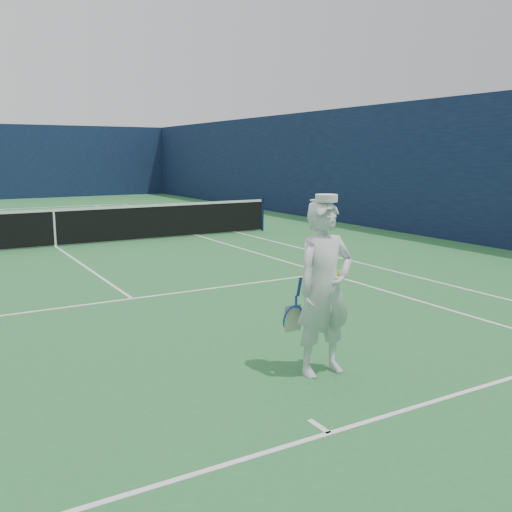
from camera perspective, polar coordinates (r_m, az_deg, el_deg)
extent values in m
plane|color=#2A6E36|center=(16.06, -19.39, 0.89)|extent=(80.00, 80.00, 0.00)
cube|color=white|center=(27.75, -24.12, 4.29)|extent=(11.03, 0.06, 0.01)
cube|color=white|center=(5.31, 7.32, -17.18)|extent=(11.03, 0.06, 0.01)
cube|color=white|center=(17.88, -1.89, 2.38)|extent=(0.06, 23.83, 0.01)
cube|color=white|center=(17.28, -5.89, 2.05)|extent=(0.06, 23.77, 0.01)
cube|color=white|center=(22.33, -22.55, 3.17)|extent=(8.23, 0.06, 0.01)
cube|color=white|center=(9.95, -12.28, -4.20)|extent=(8.23, 0.06, 0.01)
cube|color=white|center=(16.06, -19.39, 0.90)|extent=(0.06, 12.80, 0.01)
cube|color=white|center=(27.60, -24.09, 4.26)|extent=(0.06, 0.30, 0.01)
cube|color=white|center=(5.42, 6.32, -16.58)|extent=(0.06, 0.30, 0.01)
cube|color=#0F1937|center=(20.25, 9.53, 8.83)|extent=(0.12, 36.12, 4.00)
cylinder|color=#141E4C|center=(18.26, 0.62, 4.22)|extent=(0.09, 0.09, 1.07)
cube|color=black|center=(15.99, -19.50, 2.65)|extent=(12.79, 0.02, 0.92)
cube|color=white|center=(15.94, -19.60, 4.33)|extent=(12.79, 0.04, 0.07)
cube|color=white|center=(15.99, -19.49, 2.55)|extent=(0.05, 0.03, 0.94)
imported|color=white|center=(6.32, 6.86, -3.26)|extent=(0.71, 0.47, 1.95)
cylinder|color=white|center=(6.17, 7.06, 5.77)|extent=(0.24, 0.24, 0.08)
cube|color=white|center=(6.28, 6.34, 5.58)|extent=(0.18, 0.10, 0.02)
cylinder|color=navy|center=(6.22, 4.36, -3.09)|extent=(0.03, 0.09, 0.22)
cube|color=#213FB6|center=(6.31, 4.03, -4.58)|extent=(0.02, 0.02, 0.14)
torus|color=#213FB6|center=(6.41, 3.71, -6.22)|extent=(0.29, 0.10, 0.29)
cube|color=beige|center=(6.41, 3.71, -6.22)|extent=(0.22, 0.01, 0.30)
sphere|color=#D5EF1B|center=(6.53, 8.19, -1.98)|extent=(0.07, 0.07, 0.07)
sphere|color=#D5EF1B|center=(6.57, 8.40, -1.65)|extent=(0.07, 0.07, 0.07)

